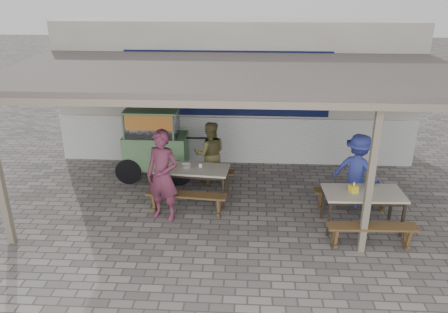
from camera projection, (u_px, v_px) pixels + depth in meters
name	position (u px, v px, depth m)	size (l,w,h in m)	color
ground	(230.00, 220.00, 8.63)	(60.00, 60.00, 0.00)	slate
back_wall	(236.00, 91.00, 11.29)	(9.00, 1.28, 3.50)	beige
warung_roof	(233.00, 74.00, 8.44)	(9.00, 4.21, 2.81)	#5A514D
table_left	(192.00, 171.00, 9.16)	(1.57, 0.81, 0.75)	beige
bench_left_street	(186.00, 198.00, 8.74)	(1.64, 0.42, 0.45)	brown
bench_left_wall	(198.00, 174.00, 9.83)	(1.64, 0.42, 0.45)	brown
table_right	(363.00, 196.00, 8.12)	(1.48, 0.80, 0.75)	beige
bench_right_street	(372.00, 231.00, 7.61)	(1.56, 0.33, 0.45)	brown
bench_right_wall	(352.00, 195.00, 8.89)	(1.56, 0.33, 0.45)	brown
vendor_cart	(155.00, 142.00, 10.14)	(2.12, 0.82, 1.68)	#669060
patron_street_side	(163.00, 176.00, 8.39)	(0.67, 0.44, 1.83)	#61293E
patron_wall_side	(210.00, 154.00, 9.89)	(0.73, 0.57, 1.50)	brown
patron_right_table	(357.00, 171.00, 8.92)	(1.01, 0.58, 1.57)	#333E9B
tissue_box	(354.00, 189.00, 8.08)	(0.13, 0.13, 0.13)	yellow
donation_box	(369.00, 184.00, 8.30)	(0.17, 0.11, 0.11)	#337342
condiment_jar	(201.00, 165.00, 9.17)	(0.07, 0.07, 0.08)	white
condiment_bowl	(186.00, 166.00, 9.17)	(0.22, 0.22, 0.05)	silver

